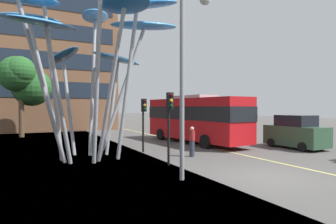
{
  "coord_description": "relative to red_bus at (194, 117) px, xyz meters",
  "views": [
    {
      "loc": [
        -8.84,
        -8.42,
        2.83
      ],
      "look_at": [
        -0.36,
        8.36,
        2.5
      ],
      "focal_mm": 30.37,
      "sensor_mm": 36.0,
      "label": 1
    }
  ],
  "objects": [
    {
      "name": "red_bus",
      "position": [
        0.0,
        0.0,
        0.0
      ],
      "size": [
        3.37,
        10.57,
        3.74
      ],
      "color": "red",
      "rests_on": "ground"
    },
    {
      "name": "pedestrian",
      "position": [
        -3.44,
        -5.22,
        -1.18
      ],
      "size": [
        0.34,
        0.34,
        1.71
      ],
      "color": "#2D3342",
      "rests_on": "ground"
    },
    {
      "name": "car_side_street",
      "position": [
        4.13,
        7.41,
        -1.02
      ],
      "size": [
        1.91,
        4.57,
        2.2
      ],
      "color": "gold",
      "rests_on": "ground"
    },
    {
      "name": "leaf_sculpture",
      "position": [
        -8.75,
        -3.18,
        5.07
      ],
      "size": [
        10.96,
        9.94,
        9.37
      ],
      "color": "#9EA0A5",
      "rests_on": "ground"
    },
    {
      "name": "street_lamp",
      "position": [
        -6.22,
        -9.48,
        2.65
      ],
      "size": [
        1.38,
        0.44,
        7.36
      ],
      "color": "gray",
      "rests_on": "ground"
    },
    {
      "name": "ground",
      "position": [
        -3.75,
        -10.6,
        -2.09
      ],
      "size": [
        120.0,
        240.0,
        0.1
      ],
      "color": "#54514F"
    },
    {
      "name": "tree_pavement_near",
      "position": [
        -11.93,
        11.02,
        3.32
      ],
      "size": [
        4.73,
        4.59,
        7.51
      ],
      "color": "brown",
      "rests_on": "ground"
    },
    {
      "name": "backdrop_building",
      "position": [
        -13.19,
        21.98,
        11.21
      ],
      "size": [
        23.37,
        13.29,
        26.49
      ],
      "color": "brown",
      "rests_on": "ground"
    },
    {
      "name": "car_parked_mid",
      "position": [
        4.66,
        -5.61,
        -0.98
      ],
      "size": [
        2.08,
        4.1,
        2.27
      ],
      "color": "#2D5138",
      "rests_on": "ground"
    },
    {
      "name": "car_parked_far",
      "position": [
        4.11,
        1.7,
        -0.96
      ],
      "size": [
        2.01,
        4.42,
        2.31
      ],
      "color": "gray",
      "rests_on": "ground"
    },
    {
      "name": "traffic_light_kerb_near",
      "position": [
        -5.72,
        -6.86,
        0.52
      ],
      "size": [
        0.28,
        0.42,
        3.53
      ],
      "color": "black",
      "rests_on": "ground"
    },
    {
      "name": "traffic_light_kerb_far",
      "position": [
        -5.34,
        -2.59,
        0.39
      ],
      "size": [
        0.28,
        0.42,
        3.34
      ],
      "color": "black",
      "rests_on": "ground"
    }
  ]
}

